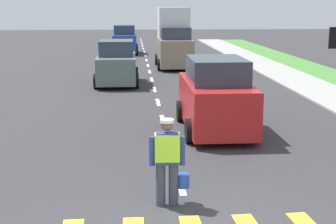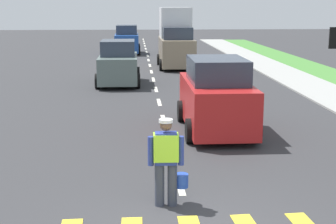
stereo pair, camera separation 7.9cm
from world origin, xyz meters
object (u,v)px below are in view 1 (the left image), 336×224
Objects in this scene: delivery_truck at (174,40)px; car_oncoming_second at (117,64)px; car_outgoing_ahead at (216,97)px; road_worker at (168,158)px; car_oncoming_third at (125,40)px.

car_oncoming_second is at bearing -116.72° from delivery_truck.
car_oncoming_second is 0.91× the size of car_outgoing_ahead.
car_oncoming_third is (-1.19, 29.85, 0.08)m from road_worker.
delivery_truck is 1.17× the size of car_oncoming_third.
road_worker is at bearing -95.08° from delivery_truck.
car_outgoing_ahead reaches higher than road_worker.
delivery_truck is 1.21× the size of car_oncoming_second.
car_oncoming_second reaches higher than road_worker.
delivery_truck is 7.26m from car_oncoming_second.
car_outgoing_ahead is at bearing -90.27° from delivery_truck.
road_worker is at bearing -87.72° from car_oncoming_third.
car_oncoming_third is at bearing 89.32° from car_oncoming_second.
car_oncoming_second is (-1.37, 14.75, 0.03)m from road_worker.
car_oncoming_third is (-3.00, 24.28, -0.01)m from car_outgoing_ahead.
car_outgoing_ahead is at bearing -82.96° from car_oncoming_third.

